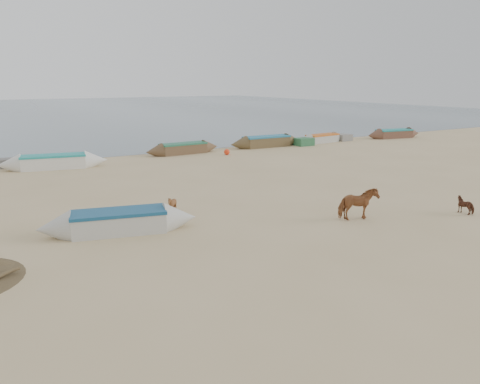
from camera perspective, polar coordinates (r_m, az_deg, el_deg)
name	(u,v)px	position (r m, az deg, el deg)	size (l,w,h in m)	color
ground	(298,243)	(16.49, 7.10, -6.18)	(140.00, 140.00, 0.00)	tan
sea	(23,111)	(94.90, -24.93, 8.91)	(160.00, 160.00, 0.00)	slate
cow_adult	(358,204)	(19.42, 14.18, -1.43)	(0.71, 1.57, 1.32)	#945830
calf_front	(172,204)	(20.07, -8.27, -1.52)	(0.60, 0.68, 0.75)	brown
calf_right	(466,205)	(22.05, 25.84, -1.43)	(0.71, 0.61, 0.72)	#582D1C
near_canoe	(119,222)	(17.90, -14.53, -3.52)	(5.76, 1.27, 0.84)	beige
waterline_canoes	(176,150)	(35.53, -7.85, 5.11)	(49.78, 4.41, 0.93)	white
beach_clutter	(181,152)	(35.13, -7.25, 4.82)	(44.02, 4.73, 0.64)	#31672E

